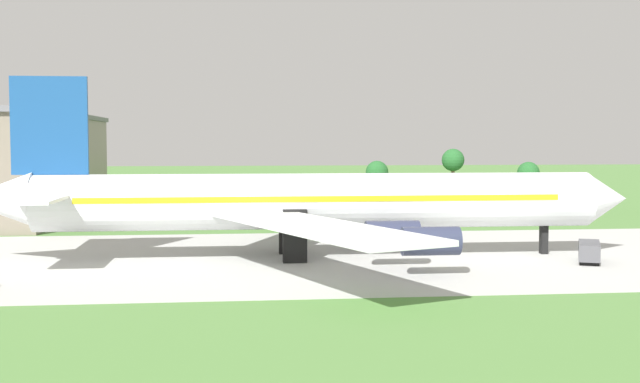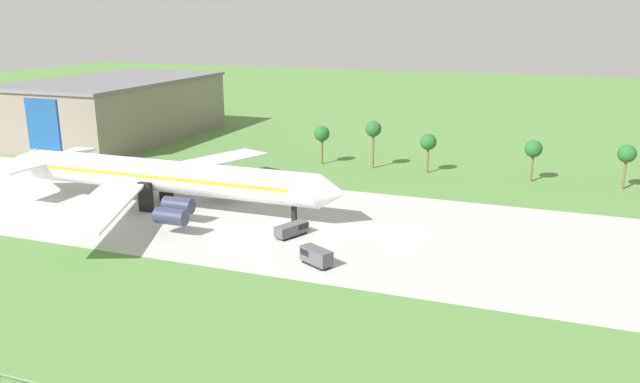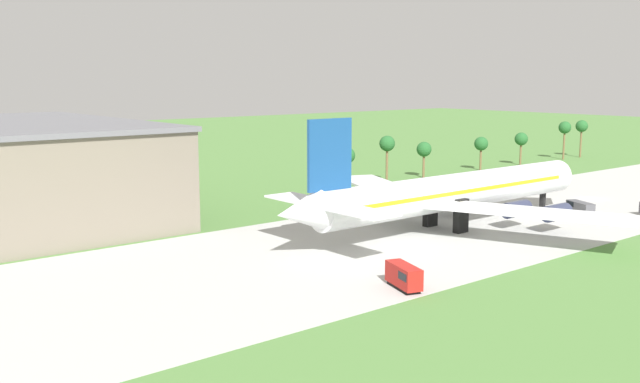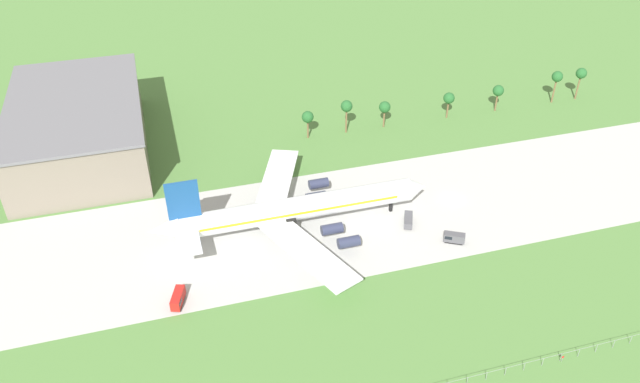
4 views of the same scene
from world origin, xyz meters
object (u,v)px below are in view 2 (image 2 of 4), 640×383
Objects in this scene: fuel_truck at (316,256)px; catering_van at (293,229)px; jet_airliner at (162,176)px; terminal_building at (116,108)px.

catering_van is (-7.57, 9.87, -0.21)m from fuel_truck.
jet_airliner is 39.13m from fuel_truck.
fuel_truck is at bearing -52.51° from catering_van.
fuel_truck is 12.44m from catering_van.
terminal_building is at bearing 133.74° from jet_airliner.
jet_airliner is 1.14× the size of terminal_building.
jet_airliner is 13.00× the size of fuel_truck.
terminal_building is (-86.27, 69.17, 7.01)m from fuel_truck.
fuel_truck reaches higher than catering_van.
catering_van is (27.85, -6.15, -4.73)m from jet_airliner.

